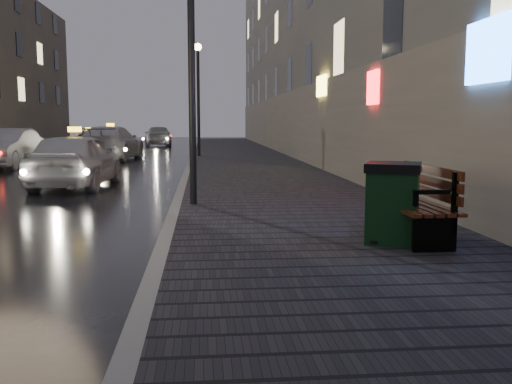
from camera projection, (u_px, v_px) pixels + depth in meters
sidewalk at (243, 159)px, 26.50m from camera, size 4.60×58.00×0.15m
curb at (191, 159)px, 26.28m from camera, size 0.20×58.00×0.15m
building_near at (298, 31)px, 29.95m from camera, size 1.80×50.00×13.00m
lamp_near at (191, 34)px, 11.07m from camera, size 0.36×0.36×5.28m
lamp_far at (198, 85)px, 26.88m from camera, size 0.36×0.36×5.28m
bench at (416, 202)px, 8.07m from camera, size 0.71×2.04×1.04m
trash_bin at (393, 202)px, 7.80m from camera, size 0.94×0.94×1.10m
taxi_near at (76, 160)px, 15.56m from camera, size 2.04×4.54×1.51m
car_left_mid at (6, 148)px, 22.17m from camera, size 1.67×4.65×1.52m
taxi_mid at (111, 143)px, 26.57m from camera, size 2.72×5.60×1.57m
taxi_far at (89, 140)px, 34.57m from camera, size 2.21×4.65×1.28m
car_far at (158, 136)px, 40.82m from camera, size 2.29×4.62×1.52m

